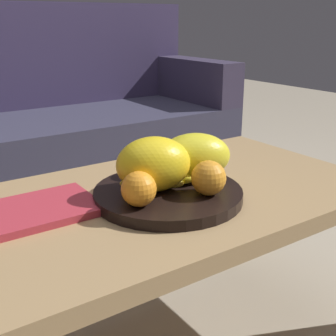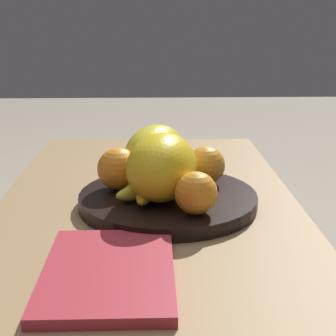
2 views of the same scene
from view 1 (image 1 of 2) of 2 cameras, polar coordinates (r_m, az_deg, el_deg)
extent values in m
cube|color=#A58256|center=(1.06, 0.04, -4.07)|extent=(1.01, 0.58, 0.04)
cylinder|color=#A58A4D|center=(1.60, 8.82, -4.65)|extent=(0.05, 0.05, 0.39)
cube|color=#353449|center=(2.17, -13.98, 1.39)|extent=(1.70, 0.70, 0.40)
cube|color=#362D4D|center=(2.35, -17.39, 13.63)|extent=(1.70, 0.14, 0.50)
cube|color=#352E45|center=(2.47, 2.85, 11.37)|extent=(0.14, 0.70, 0.22)
cylinder|color=black|center=(1.01, 0.00, -3.37)|extent=(0.34, 0.34, 0.03)
ellipsoid|color=yellow|center=(1.05, 3.43, 1.52)|extent=(0.20, 0.17, 0.11)
ellipsoid|color=yellow|center=(0.97, -1.88, 0.50)|extent=(0.20, 0.17, 0.12)
sphere|color=orange|center=(0.90, -3.78, -2.71)|extent=(0.07, 0.07, 0.07)
sphere|color=orange|center=(0.96, 5.25, -1.28)|extent=(0.08, 0.08, 0.08)
sphere|color=orange|center=(1.08, -1.50, 1.15)|extent=(0.08, 0.08, 0.08)
ellipsoid|color=gold|center=(1.01, -2.14, -1.48)|extent=(0.15, 0.06, 0.03)
ellipsoid|color=yellow|center=(1.02, -0.78, -1.24)|extent=(0.13, 0.13, 0.03)
ellipsoid|color=yellow|center=(1.01, -1.96, -1.51)|extent=(0.11, 0.14, 0.03)
ellipsoid|color=yellow|center=(1.00, -0.91, -0.09)|extent=(0.15, 0.04, 0.03)
ellipsoid|color=yellow|center=(1.00, -1.05, -0.01)|extent=(0.15, 0.08, 0.03)
cube|color=#B7313E|center=(0.98, -16.47, -5.22)|extent=(0.25, 0.18, 0.02)
camera|label=2|loc=(0.88, -60.18, 6.83)|focal=54.17mm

